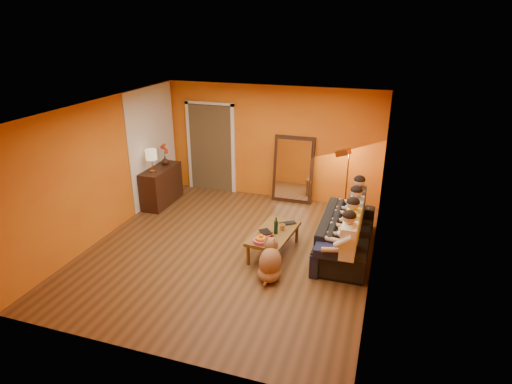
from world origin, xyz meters
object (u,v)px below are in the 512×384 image
(sideboard, at_px, (161,186))
(sofa, at_px, (346,233))
(vase, at_px, (165,161))
(floor_lamp, at_px, (347,183))
(person_mid_right, at_px, (355,218))
(dog, at_px, (270,259))
(mirror_frame, at_px, (293,169))
(wine_bottle, at_px, (276,226))
(coffee_table, at_px, (274,242))
(person_far_right, at_px, (358,206))
(tumbler, at_px, (282,227))
(person_mid_left, at_px, (352,231))
(table_lamp, at_px, (152,161))
(person_far_left, at_px, (348,247))
(laptop, at_px, (289,224))

(sideboard, relative_size, sofa, 0.53)
(vase, bearing_deg, floor_lamp, 5.85)
(person_mid_right, bearing_deg, dog, -129.43)
(mirror_frame, height_order, wine_bottle, mirror_frame)
(coffee_table, bearing_deg, person_far_right, 47.15)
(sideboard, distance_m, wine_bottle, 3.40)
(coffee_table, height_order, tumbler, tumbler)
(person_mid_left, bearing_deg, sofa, 106.11)
(tumbler, bearing_deg, table_lamp, 163.06)
(tumbler, xyz_separation_m, vase, (-3.15, 1.51, 0.47))
(person_mid_right, bearing_deg, person_far_left, -90.00)
(mirror_frame, relative_size, tumbler, 13.75)
(coffee_table, height_order, person_mid_left, person_mid_left)
(person_mid_left, bearing_deg, mirror_frame, 123.45)
(sideboard, bearing_deg, laptop, -17.78)
(table_lamp, xyz_separation_m, person_far_left, (4.37, -1.56, -0.49))
(wine_bottle, bearing_deg, vase, 151.40)
(mirror_frame, xyz_separation_m, vase, (-2.79, -0.83, 0.18))
(table_lamp, height_order, person_mid_left, table_lamp)
(wine_bottle, bearing_deg, floor_lamp, 65.38)
(wine_bottle, height_order, vase, vase)
(coffee_table, height_order, person_far_right, person_far_right)
(floor_lamp, distance_m, vase, 4.07)
(table_lamp, bearing_deg, vase, 90.00)
(mirror_frame, xyz_separation_m, dog, (0.41, -3.26, -0.41))
(person_far_left, height_order, wine_bottle, person_far_left)
(person_far_right, relative_size, laptop, 3.92)
(sofa, bearing_deg, person_far_left, -172.59)
(floor_lamp, distance_m, dog, 2.99)
(floor_lamp, xyz_separation_m, wine_bottle, (-0.96, -2.09, -0.14))
(person_far_right, height_order, laptop, person_far_right)
(mirror_frame, bearing_deg, coffee_table, -84.42)
(sofa, distance_m, person_mid_left, 0.55)
(coffee_table, relative_size, laptop, 3.92)
(wine_bottle, relative_size, tumbler, 2.81)
(sofa, bearing_deg, person_far_right, -11.31)
(dog, distance_m, person_far_left, 1.24)
(table_lamp, relative_size, vase, 2.69)
(table_lamp, distance_m, tumbler, 3.35)
(mirror_frame, xyz_separation_m, laptop, (0.42, -2.11, -0.33))
(person_far_right, distance_m, laptop, 1.43)
(dog, bearing_deg, floor_lamp, 82.01)
(person_far_left, bearing_deg, laptop, 144.34)
(laptop, xyz_separation_m, vase, (-3.21, 1.28, 0.51))
(sofa, distance_m, laptop, 1.05)
(coffee_table, relative_size, person_far_left, 1.00)
(table_lamp, xyz_separation_m, vase, (0.00, 0.55, -0.16))
(floor_lamp, xyz_separation_m, person_far_right, (0.33, -0.88, -0.11))
(tumbler, relative_size, vase, 0.58)
(sideboard, height_order, person_far_left, person_far_left)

